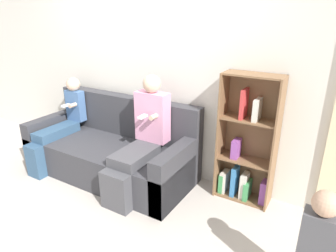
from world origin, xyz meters
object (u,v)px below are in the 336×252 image
at_px(toddler_standing, 317,247).
at_px(couch, 112,151).
at_px(adult_seated, 141,137).
at_px(child_seated, 59,125).
at_px(bookshelf, 246,149).

bearing_deg(toddler_standing, couch, 164.18).
height_order(couch, adult_seated, adult_seated).
relative_size(couch, child_seated, 1.88).
bearing_deg(toddler_standing, adult_seated, 162.77).
xyz_separation_m(toddler_standing, bookshelf, (-0.78, 0.97, 0.11)).
bearing_deg(bookshelf, adult_seated, -157.21).
distance_m(couch, bookshelf, 1.58).
distance_m(adult_seated, bookshelf, 1.09).
bearing_deg(child_seated, adult_seated, 2.06).
bearing_deg(couch, child_seated, -168.64).
bearing_deg(bookshelf, child_seated, -168.25).
xyz_separation_m(couch, bookshelf, (1.52, 0.32, 0.27)).
relative_size(child_seated, bookshelf, 0.81).
height_order(child_seated, bookshelf, bookshelf).
xyz_separation_m(adult_seated, toddler_standing, (1.78, -0.55, -0.17)).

